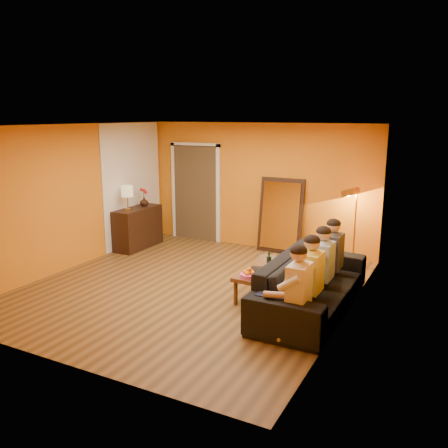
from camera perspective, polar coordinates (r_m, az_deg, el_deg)
The scene contains 27 objects.
room_shell at distance 7.79m, azimuth -2.73°, elevation 2.22°, with size 5.00×5.50×2.60m.
white_accent at distance 10.30m, azimuth -10.93°, elevation 4.67°, with size 0.02×1.90×2.58m, color white.
doorway_recess at distance 10.68m, azimuth -3.10°, elevation 3.82°, with size 1.06×0.30×2.10m, color #3F2D19.
door_jamb_left at distance 10.87m, azimuth -6.02°, elevation 3.93°, with size 0.08×0.06×2.20m, color white.
door_jamb_right at distance 10.30m, azimuth -0.69°, elevation 3.49°, with size 0.08×0.06×2.20m, color white.
door_header at distance 10.45m, azimuth -3.51°, elevation 9.52°, with size 1.22×0.06×0.08m, color white.
mirror_frame at distance 9.68m, azimuth 6.85°, elevation 1.04°, with size 0.92×0.06×1.52m, color black.
mirror_glass at distance 9.65m, azimuth 6.76°, elevation 0.99°, with size 0.78×0.02×1.36m, color white.
sideboard at distance 10.16m, azimuth -10.32°, elevation -0.44°, with size 0.44×1.18×0.85m, color black.
table_lamp at distance 9.80m, azimuth -11.54°, elevation 3.06°, with size 0.24×0.24×0.51m, color beige, non-canonical shape.
sofa at distance 7.00m, azimuth 10.51°, elevation -7.03°, with size 1.03×2.64×0.77m, color black.
coffee_table at distance 7.45m, azimuth 5.14°, elevation -7.04°, with size 0.62×1.22×0.42m, color brown, non-canonical shape.
floor_lamp at distance 9.01m, azimuth 15.46°, elevation -0.52°, with size 0.30×0.24×1.44m, color #BC8B37, non-canonical shape.
dog at distance 6.14m, azimuth 7.84°, elevation -10.09°, with size 0.40×0.62×0.73m, color #9F7148, non-canonical shape.
person_far_left at distance 5.99m, azimuth 8.98°, elevation -8.19°, with size 0.70×0.44×1.22m, color silver, non-canonical shape.
person_mid_left at distance 6.49m, azimuth 10.53°, elevation -6.58°, with size 0.70×0.44×1.22m, color gold, non-canonical shape.
person_mid_right at distance 6.99m, azimuth 11.85°, elevation -5.19°, with size 0.70×0.44×1.22m, color #8BA6D7, non-canonical shape.
person_far_right at distance 7.50m, azimuth 13.00°, elevation -3.99°, with size 0.70×0.44×1.22m, color #343439, non-canonical shape.
fruit_bowl at distance 7.00m, azimuth 3.03°, elevation -5.83°, with size 0.26×0.26×0.16m, color #EC53A3, non-canonical shape.
wine_bottle at distance 7.27m, azimuth 5.42°, elevation -4.52°, with size 0.07×0.07×0.31m, color black.
tumbler at distance 7.43m, azimuth 6.39°, elevation -5.03°, with size 0.10×0.10×0.09m, color #B27F3F.
laptop at distance 7.63m, azimuth 7.43°, elevation -4.86°, with size 0.29×0.19×0.02m, color black.
book_lower at distance 7.27m, azimuth 3.26°, elevation -5.68°, with size 0.18×0.24×0.02m, color black.
book_mid at distance 7.27m, azimuth 3.36°, elevation -5.51°, with size 0.18×0.24×0.02m, color red.
book_upper at distance 7.25m, azimuth 3.23°, elevation -5.40°, with size 0.17×0.23×0.02m, color black.
vase at distance 10.25m, azimuth -9.59°, elevation 2.68°, with size 0.19×0.19×0.19m, color black.
flowers at distance 10.22m, azimuth -9.64°, elevation 3.89°, with size 0.17×0.17×0.39m, color red, non-canonical shape.
Camera 1 is at (3.83, -6.26, 2.77)m, focal length 38.00 mm.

